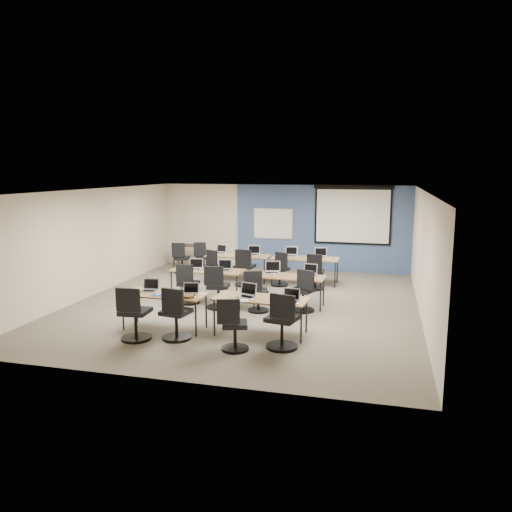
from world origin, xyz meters
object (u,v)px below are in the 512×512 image
(task_chair_7, at_px, (304,294))
(spare_chair_a, at_px, (203,260))
(laptop_11, at_px, (320,255))
(laptop_0, at_px, (149,288))
(task_chair_1, at_px, (175,318))
(laptop_2, at_px, (247,293))
(task_chair_8, at_px, (212,269))
(training_table_front_right, at_px, (261,300))
(training_table_front_left, at_px, (164,296))
(utility_table, at_px, (187,248))
(task_chair_6, at_px, (257,295))
(laptop_9, at_px, (253,253))
(training_table_back_right, at_px, (305,259))
(task_chair_2, at_px, (233,329))
(laptop_1, at_px, (190,292))
(task_chair_4, at_px, (188,287))
(laptop_8, at_px, (221,251))
(laptop_3, at_px, (291,298))
(projector_screen, at_px, (353,212))
(training_table_mid_right, at_px, (289,278))
(laptop_4, at_px, (195,267))
(task_chair_3, at_px, (282,325))
(laptop_10, at_px, (291,254))
(laptop_6, at_px, (272,270))
(task_chair_10, at_px, (280,272))
(spare_chair_b, at_px, (181,261))
(training_table_back_left, at_px, (238,257))
(laptop_7, at_px, (310,272))
(task_chair_0, at_px, (134,318))
(whiteboard, at_px, (273,224))
(laptop_5, at_px, (224,268))
(task_chair_5, at_px, (217,291))
(task_chair_9, at_px, (244,271))
(training_table_mid_left, at_px, (208,271))

(task_chair_7, distance_m, spare_chair_a, 5.21)
(laptop_11, bearing_deg, spare_chair_a, 155.95)
(laptop_0, height_order, task_chair_1, task_chair_1)
(laptop_2, relative_size, task_chair_8, 0.37)
(training_table_front_right, bearing_deg, training_table_front_left, -171.70)
(utility_table, bearing_deg, task_chair_6, -50.95)
(task_chair_7, height_order, laptop_9, laptop_9)
(task_chair_1, distance_m, laptop_11, 5.89)
(training_table_back_right, height_order, task_chair_2, task_chair_2)
(laptop_11, bearing_deg, task_chair_7, -105.31)
(laptop_1, relative_size, task_chair_4, 0.31)
(laptop_2, xyz_separation_m, laptop_11, (0.81, 4.78, 0.00))
(laptop_2, relative_size, utility_table, 0.39)
(laptop_8, bearing_deg, laptop_0, -75.91)
(training_table_front_right, bearing_deg, training_table_back_right, 91.90)
(training_table_back_right, bearing_deg, laptop_3, -85.71)
(projector_screen, xyz_separation_m, training_table_front_right, (-1.30, -6.45, -1.20))
(training_table_mid_right, xyz_separation_m, laptop_4, (-2.41, 0.18, 0.11))
(task_chair_3, distance_m, laptop_10, 5.56)
(utility_table, bearing_deg, laptop_6, -43.47)
(projector_screen, relative_size, task_chair_10, 2.49)
(task_chair_3, relative_size, laptop_6, 2.90)
(utility_table, bearing_deg, training_table_mid_right, -41.96)
(laptop_2, xyz_separation_m, laptop_4, (-1.98, 2.28, -0.00))
(utility_table, bearing_deg, task_chair_4, -66.73)
(task_chair_4, relative_size, laptop_6, 2.73)
(training_table_back_right, height_order, spare_chair_b, spare_chair_b)
(training_table_back_left, height_order, laptop_8, laptop_8)
(task_chair_6, bearing_deg, projector_screen, 50.76)
(task_chair_3, xyz_separation_m, spare_chair_a, (-3.77, 6.05, -0.04))
(laptop_9, height_order, utility_table, laptop_9)
(laptop_7, bearing_deg, laptop_6, -170.63)
(task_chair_0, relative_size, laptop_8, 3.20)
(whiteboard, bearing_deg, task_chair_4, -102.25)
(laptop_7, relative_size, task_chair_10, 0.34)
(laptop_3, distance_m, laptop_8, 5.73)
(spare_chair_a, bearing_deg, laptop_11, -23.41)
(task_chair_8, bearing_deg, laptop_4, -60.16)
(training_table_mid_right, xyz_separation_m, utility_table, (-4.12, 3.82, -0.03))
(task_chair_4, height_order, laptop_9, laptop_9)
(laptop_5, relative_size, spare_chair_a, 0.35)
(training_table_back_left, relative_size, task_chair_5, 1.80)
(training_table_front_left, height_order, laptop_2, laptop_2)
(training_table_back_right, bearing_deg, task_chair_1, -108.38)
(task_chair_7, distance_m, task_chair_9, 2.90)
(training_table_mid_right, distance_m, spare_chair_b, 4.87)
(laptop_1, relative_size, task_chair_5, 0.30)
(whiteboard, distance_m, training_table_mid_left, 4.27)
(training_table_mid_right, xyz_separation_m, laptop_3, (0.46, -2.24, 0.11))
(laptop_3, height_order, spare_chair_a, laptop_3)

